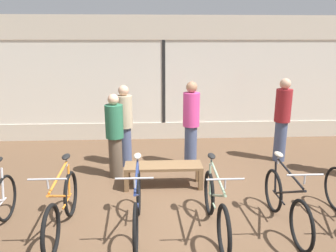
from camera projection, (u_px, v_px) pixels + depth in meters
The scene contains 11 objects.
ground_plane at pixel (173, 211), 5.17m from camera, with size 24.00×24.00×0.00m, color brown.
shop_back_wall at pixel (164, 78), 8.49m from camera, with size 12.00×0.08×3.20m.
bicycle_left at pixel (62, 208), 4.50m from camera, with size 0.46×1.71×1.03m.
bicycle_center_left at pixel (137, 206), 4.53m from camera, with size 0.46×1.71×1.02m.
bicycle_center_right at pixel (216, 207), 4.53m from camera, with size 0.46×1.73×1.02m.
bicycle_right at pixel (286, 203), 4.63m from camera, with size 0.46×1.67×1.02m.
display_bench at pixel (163, 169), 5.95m from camera, with size 1.40×0.44×0.42m.
customer_near_rack at pixel (191, 122), 6.77m from camera, with size 0.44×0.44×1.80m.
customer_by_window at pixel (125, 124), 6.81m from camera, with size 0.40×0.40×1.72m.
customer_mid_floor at pixel (282, 118), 7.07m from camera, with size 0.38×0.38×1.83m.
customer_near_bench at pixel (115, 134), 6.24m from camera, with size 0.39×0.39×1.64m.
Camera 1 is at (-0.32, -4.64, 2.64)m, focal length 35.00 mm.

